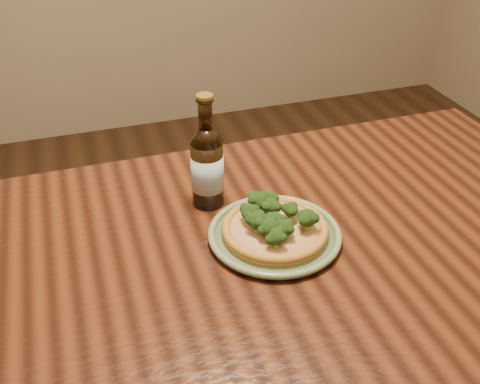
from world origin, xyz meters
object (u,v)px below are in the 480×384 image
object	(u,v)px
table	(245,295)
pizza	(274,226)
plate	(275,234)
beer_bottle	(207,166)

from	to	relation	value
table	pizza	bearing A→B (deg)	29.63
table	plate	xyz separation A→B (m)	(0.08, 0.04, 0.10)
table	pizza	size ratio (longest dim) A/B	7.54
table	beer_bottle	world-z (taller)	beer_bottle
plate	beer_bottle	size ratio (longest dim) A/B	1.05
plate	beer_bottle	bearing A→B (deg)	119.11
table	plate	world-z (taller)	plate
pizza	beer_bottle	distance (m)	0.20
beer_bottle	table	bearing A→B (deg)	-79.64
table	pizza	world-z (taller)	pizza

